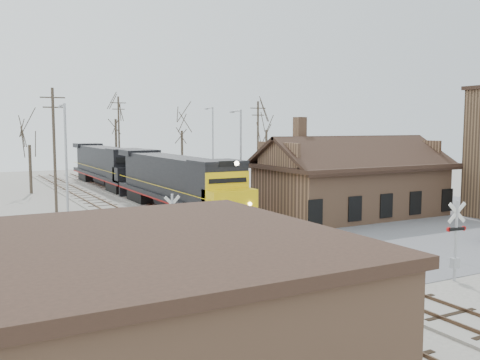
# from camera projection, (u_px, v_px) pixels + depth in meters

# --- Properties ---
(ground) EXTENTS (140.00, 140.00, 0.00)m
(ground) POSITION_uv_depth(u_px,v_px,m) (321.00, 268.00, 27.10)
(ground) COLOR #A8A298
(ground) RESTS_ON ground
(road) EXTENTS (60.00, 9.00, 0.03)m
(road) POSITION_uv_depth(u_px,v_px,m) (321.00, 268.00, 27.10)
(road) COLOR #5E5E63
(road) RESTS_ON ground
(track_main) EXTENTS (3.40, 90.00, 0.24)m
(track_main) POSITION_uv_depth(u_px,v_px,m) (200.00, 221.00, 40.21)
(track_main) COLOR #A8A298
(track_main) RESTS_ON ground
(track_siding) EXTENTS (3.40, 90.00, 0.24)m
(track_siding) POSITION_uv_depth(u_px,v_px,m) (142.00, 226.00, 38.07)
(track_siding) COLOR #A8A298
(track_siding) RESTS_ON ground
(depot) EXTENTS (15.20, 9.31, 7.90)m
(depot) POSITION_uv_depth(u_px,v_px,m) (351.00, 186.00, 43.05)
(depot) COLOR #956A4D
(depot) RESTS_ON ground
(commercial_building) EXTENTS (12.40, 10.40, 4.30)m
(commercial_building) POSITION_uv_depth(u_px,v_px,m) (105.00, 322.00, 13.71)
(commercial_building) COLOR #956A4D
(commercial_building) RESTS_ON ground
(locomotive_lead) EXTENTS (3.28, 21.99, 4.89)m
(locomotive_lead) POSITION_uv_depth(u_px,v_px,m) (178.00, 183.00, 43.72)
(locomotive_lead) COLOR black
(locomotive_lead) RESTS_ON ground
(locomotive_trailing) EXTENTS (3.28, 21.99, 4.63)m
(locomotive_trailing) POSITION_uv_depth(u_px,v_px,m) (107.00, 165.00, 63.18)
(locomotive_trailing) COLOR black
(locomotive_trailing) RESTS_ON ground
(crossbuck_near) EXTENTS (1.08, 0.28, 3.78)m
(crossbuck_near) POSITION_uv_depth(u_px,v_px,m) (456.00, 243.00, 24.71)
(crossbuck_near) COLOR #A5A8AD
(crossbuck_near) RESTS_ON ground
(crossbuck_far) EXTENTS (1.03, 0.27, 3.62)m
(crossbuck_far) POSITION_uv_depth(u_px,v_px,m) (172.00, 229.00, 28.36)
(crossbuck_far) COLOR #A5A8AD
(crossbuck_far) RESTS_ON ground
(streetlight_a) EXTENTS (0.25, 2.04, 8.85)m
(streetlight_a) POSITION_uv_depth(u_px,v_px,m) (66.00, 156.00, 39.57)
(streetlight_a) COLOR #A5A8AD
(streetlight_a) RESTS_ON ground
(streetlight_b) EXTENTS (0.25, 2.04, 8.67)m
(streetlight_b) POSITION_uv_depth(u_px,v_px,m) (240.00, 152.00, 48.54)
(streetlight_b) COLOR #A5A8AD
(streetlight_b) RESTS_ON ground
(streetlight_c) EXTENTS (0.25, 2.04, 9.39)m
(streetlight_c) POSITION_uv_depth(u_px,v_px,m) (212.00, 143.00, 61.85)
(streetlight_c) COLOR #A5A8AD
(streetlight_c) RESTS_ON ground
(utility_pole_a) EXTENTS (2.00, 0.24, 10.34)m
(utility_pole_a) POSITION_uv_depth(u_px,v_px,m) (54.00, 148.00, 44.36)
(utility_pole_a) COLOR #382D23
(utility_pole_a) RESTS_ON ground
(utility_pole_b) EXTENTS (2.00, 0.24, 10.95)m
(utility_pole_b) POSITION_uv_depth(u_px,v_px,m) (119.00, 138.00, 68.44)
(utility_pole_b) COLOR #382D23
(utility_pole_b) RESTS_ON ground
(utility_pole_c) EXTENTS (2.00, 0.24, 10.07)m
(utility_pole_c) POSITION_uv_depth(u_px,v_px,m) (258.00, 143.00, 62.43)
(utility_pole_c) COLOR #382D23
(utility_pole_c) RESTS_ON ground
(tree_b) EXTENTS (3.47, 3.47, 8.51)m
(tree_b) POSITION_uv_depth(u_px,v_px,m) (29.00, 137.00, 56.66)
(tree_b) COLOR #382D23
(tree_b) RESTS_ON ground
(tree_c) EXTENTS (5.44, 5.44, 13.34)m
(tree_c) POSITION_uv_depth(u_px,v_px,m) (115.00, 109.00, 71.99)
(tree_c) COLOR #382D23
(tree_c) RESTS_ON ground
(tree_d) EXTENTS (4.42, 4.42, 10.82)m
(tree_d) POSITION_uv_depth(u_px,v_px,m) (182.00, 122.00, 68.00)
(tree_d) COLOR #382D23
(tree_d) RESTS_ON ground
(tree_e) EXTENTS (4.46, 4.46, 10.93)m
(tree_e) POSITION_uv_depth(u_px,v_px,m) (266.00, 122.00, 70.51)
(tree_e) COLOR #382D23
(tree_e) RESTS_ON ground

